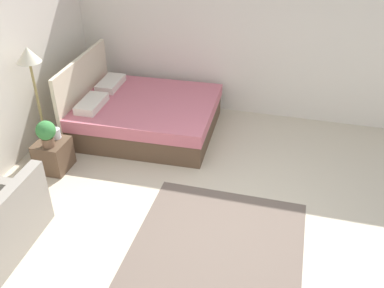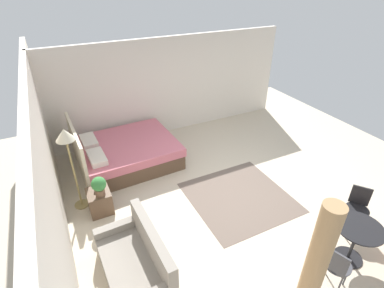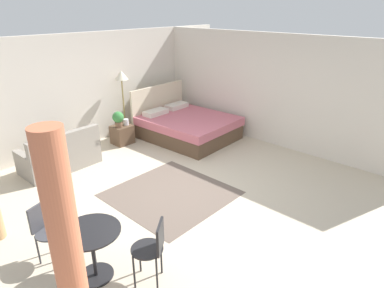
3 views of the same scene
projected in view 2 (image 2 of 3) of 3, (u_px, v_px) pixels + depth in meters
The scene contains 14 objects.
ground_plane at pixel (232, 189), 6.29m from camera, with size 9.21×9.63×0.02m, color beige.
wall_back at pixel (49, 184), 4.35m from camera, with size 9.21×0.12×2.60m, color silver.
wall_right at pixel (172, 86), 8.01m from camera, with size 0.12×6.63×2.60m, color silver.
area_rug at pixel (239, 197), 6.05m from camera, with size 1.93×1.94×0.01m, color #66564C.
bed at pixel (125, 152), 6.96m from camera, with size 1.91×2.26×1.20m.
couch at pixel (137, 264), 4.37m from camera, with size 1.52×0.83×0.84m.
nightstand at pixel (100, 201), 5.61m from camera, with size 0.46×0.42×0.45m.
potted_plant at pixel (99, 185), 5.32m from camera, with size 0.27×0.27×0.39m.
vase at pixel (98, 185), 5.56m from camera, with size 0.12×0.12×0.15m.
floor_lamp at pixel (67, 142), 5.13m from camera, with size 0.33×0.33×1.70m.
balcony_table at pixel (356, 237), 4.55m from camera, with size 0.72×0.72×0.69m.
cafe_chair_near_window at pixel (336, 265), 4.08m from camera, with size 0.48×0.48×0.82m.
cafe_chair_near_couch at pixel (358, 205), 5.10m from camera, with size 0.55×0.55×0.85m.
curtain_right at pixel (309, 287), 3.13m from camera, with size 0.22×0.22×2.28m.
Camera 2 is at (-4.02, 2.95, 4.04)m, focal length 27.65 mm.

